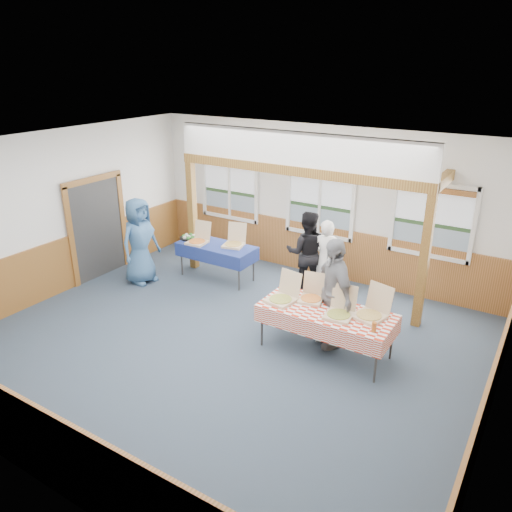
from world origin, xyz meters
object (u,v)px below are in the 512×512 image
(woman_black, at_px, (307,253))
(table_right, at_px, (326,313))
(woman_white, at_px, (325,259))
(person_grey, at_px, (333,293))
(table_left, at_px, (217,248))
(man_blue, at_px, (140,241))

(woman_black, bearing_deg, table_right, 100.29)
(woman_white, xyz_separation_m, woman_black, (-0.39, -0.04, 0.06))
(table_right, relative_size, person_grey, 1.24)
(table_left, bearing_deg, man_blue, -156.26)
(table_left, xyz_separation_m, man_blue, (-1.23, -0.98, 0.22))
(man_blue, relative_size, person_grey, 0.98)
(table_left, relative_size, person_grey, 0.98)
(table_right, relative_size, man_blue, 1.26)
(table_right, xyz_separation_m, woman_black, (-1.28, 1.85, 0.14))
(woman_white, bearing_deg, woman_black, -11.20)
(woman_black, distance_m, person_grey, 1.99)
(table_left, distance_m, man_blue, 1.59)
(woman_white, relative_size, woman_black, 0.93)
(table_right, xyz_separation_m, woman_white, (-0.89, 1.88, 0.08))
(woman_white, bearing_deg, table_left, -5.79)
(woman_black, relative_size, person_grey, 0.91)
(man_blue, bearing_deg, table_right, -90.93)
(table_left, height_order, table_right, same)
(woman_white, distance_m, person_grey, 1.81)
(table_left, height_order, woman_white, woman_white)
(woman_white, relative_size, man_blue, 0.87)
(woman_white, bearing_deg, table_right, 98.93)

